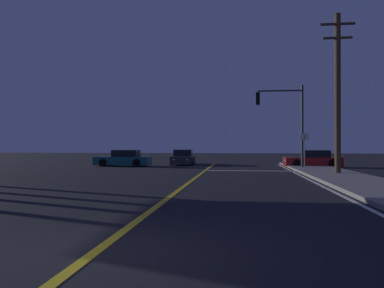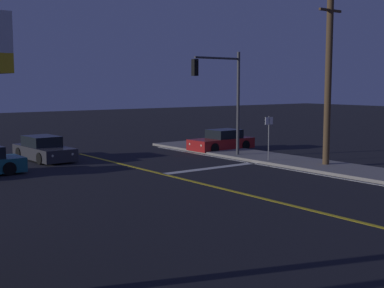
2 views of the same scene
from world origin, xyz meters
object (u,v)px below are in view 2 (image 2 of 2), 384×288
at_px(car_parked_curb_charcoal, 44,150).
at_px(utility_pole_right, 328,73).
at_px(traffic_signal_near_right, 223,88).
at_px(car_mid_block_red, 222,141).
at_px(street_sign_corner, 269,132).

xyz_separation_m(car_parked_curb_charcoal, utility_pole_right, (10.62, -11.26, 4.24)).
xyz_separation_m(traffic_signal_near_right, utility_pole_right, (2.25, -5.53, 0.80)).
bearing_deg(car_parked_curb_charcoal, utility_pole_right, 130.58).
bearing_deg(utility_pole_right, car_parked_curb_charcoal, 133.31).
xyz_separation_m(car_mid_block_red, street_sign_corner, (-1.60, -5.74, 1.12)).
bearing_deg(car_mid_block_red, street_sign_corner, 162.72).
bearing_deg(traffic_signal_near_right, car_parked_curb_charcoal, -34.42).
xyz_separation_m(car_parked_curb_charcoal, traffic_signal_near_right, (8.37, -5.73, 3.43)).
xyz_separation_m(car_parked_curb_charcoal, car_mid_block_red, (10.81, -2.79, -0.00)).
bearing_deg(car_parked_curb_charcoal, car_mid_block_red, 162.78).
bearing_deg(utility_pole_right, street_sign_corner, 117.17).
height_order(traffic_signal_near_right, street_sign_corner, traffic_signal_near_right).
distance_m(car_parked_curb_charcoal, car_mid_block_red, 11.17).
distance_m(car_mid_block_red, traffic_signal_near_right, 5.14).
height_order(car_mid_block_red, utility_pole_right, utility_pole_right).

